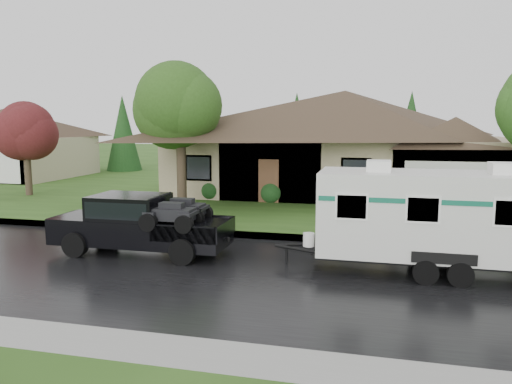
# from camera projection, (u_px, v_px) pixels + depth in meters

# --- Properties ---
(ground) EXTENTS (140.00, 140.00, 0.00)m
(ground) POSITION_uv_depth(u_px,v_px,m) (245.00, 254.00, 15.35)
(ground) COLOR #294A17
(ground) RESTS_ON ground
(road) EXTENTS (140.00, 8.00, 0.01)m
(road) POSITION_uv_depth(u_px,v_px,m) (226.00, 273.00, 13.42)
(road) COLOR black
(road) RESTS_ON ground
(curb) EXTENTS (140.00, 0.50, 0.15)m
(curb) POSITION_uv_depth(u_px,v_px,m) (262.00, 236.00, 17.50)
(curb) COLOR gray
(curb) RESTS_ON ground
(lawn) EXTENTS (140.00, 26.00, 0.15)m
(lawn) POSITION_uv_depth(u_px,v_px,m) (310.00, 189.00, 29.76)
(lawn) COLOR #294A17
(lawn) RESTS_ON ground
(house_main) EXTENTS (19.44, 10.80, 6.90)m
(house_main) POSITION_uv_depth(u_px,v_px,m) (350.00, 130.00, 27.61)
(house_main) COLOR gray
(house_main) RESTS_ON lawn
(house_far) EXTENTS (10.80, 8.64, 5.80)m
(house_far) POSITION_uv_depth(u_px,v_px,m) (7.00, 137.00, 35.32)
(house_far) COLOR tan
(house_far) RESTS_ON lawn
(tree_left_green) EXTENTS (4.04, 4.04, 6.69)m
(tree_left_green) POSITION_uv_depth(u_px,v_px,m) (180.00, 105.00, 22.28)
(tree_left_green) COLOR #382B1E
(tree_left_green) RESTS_ON lawn
(tree_red) EXTENTS (2.91, 2.91, 4.82)m
(tree_red) POSITION_uv_depth(u_px,v_px,m) (26.00, 132.00, 26.29)
(tree_red) COLOR #382B1E
(tree_red) RESTS_ON lawn
(shrub_row) EXTENTS (13.60, 1.00, 1.00)m
(shrub_row) POSITION_uv_depth(u_px,v_px,m) (336.00, 194.00, 23.73)
(shrub_row) COLOR #143814
(shrub_row) RESTS_ON lawn
(pickup_truck) EXTENTS (5.45, 2.07, 1.82)m
(pickup_truck) POSITION_uv_depth(u_px,v_px,m) (138.00, 222.00, 15.37)
(pickup_truck) COLOR black
(pickup_truck) RESTS_ON ground
(travel_trailer) EXTENTS (6.72, 2.36, 3.01)m
(travel_trailer) POSITION_uv_depth(u_px,v_px,m) (440.00, 215.00, 13.21)
(travel_trailer) COLOR silver
(travel_trailer) RESTS_ON ground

